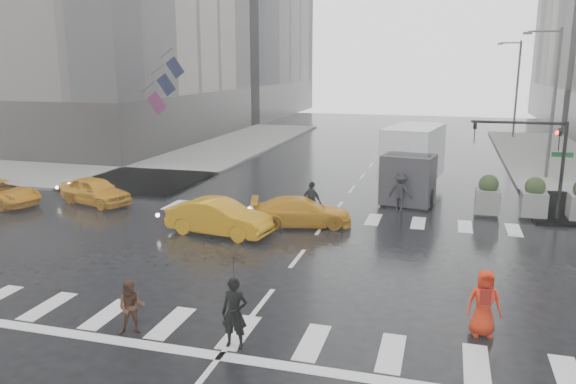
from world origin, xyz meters
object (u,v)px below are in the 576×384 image
(traffic_signal_pole, at_px, (540,150))
(pedestrian_brown, at_px, (131,307))
(box_truck, at_px, (412,159))
(taxi_front, at_px, (95,191))
(pedestrian_orange, at_px, (484,303))
(taxi_mid, at_px, (219,217))

(traffic_signal_pole, distance_m, pedestrian_brown, 19.04)
(box_truck, bearing_deg, taxi_front, -146.85)
(pedestrian_orange, relative_size, taxi_mid, 0.40)
(taxi_front, bearing_deg, taxi_mid, -92.66)
(pedestrian_brown, bearing_deg, taxi_front, 104.19)
(pedestrian_brown, bearing_deg, taxi_mid, 74.12)
(taxi_front, relative_size, box_truck, 0.60)
(taxi_mid, xyz_separation_m, box_truck, (7.16, 9.61, 1.20))
(pedestrian_brown, height_order, taxi_mid, pedestrian_brown)
(taxi_mid, bearing_deg, traffic_signal_pole, -57.23)
(traffic_signal_pole, bearing_deg, pedestrian_brown, -128.32)
(taxi_front, bearing_deg, pedestrian_orange, -99.39)
(traffic_signal_pole, height_order, taxi_mid, traffic_signal_pole)
(pedestrian_brown, height_order, taxi_front, pedestrian_brown)
(pedestrian_brown, relative_size, box_truck, 0.21)
(taxi_mid, bearing_deg, box_truck, -28.89)
(pedestrian_orange, relative_size, box_truck, 0.26)
(pedestrian_orange, relative_size, taxi_front, 0.44)
(traffic_signal_pole, bearing_deg, pedestrian_orange, -102.81)
(traffic_signal_pole, distance_m, taxi_front, 21.25)
(taxi_mid, distance_m, box_truck, 12.05)
(taxi_front, bearing_deg, box_truck, -48.42)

